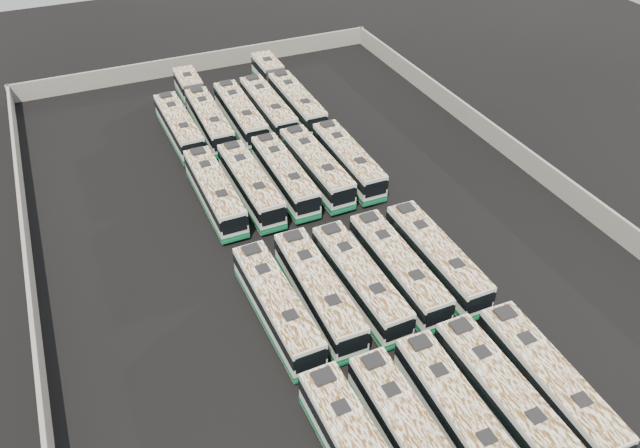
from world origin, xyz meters
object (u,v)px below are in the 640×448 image
at_px(bus_back_left, 202,108).
at_px(bus_back_far_right, 287,92).
at_px(bus_midfront_right, 398,268).
at_px(bus_midfront_far_right, 436,257).
at_px(bus_back_far_left, 179,126).
at_px(bus_front_far_right, 548,382).
at_px(bus_midback_right, 316,167).
at_px(bus_midfront_far_left, 277,306).
at_px(bus_midback_left, 250,184).
at_px(bus_front_right, 503,397).
at_px(bus_back_center, 240,114).
at_px(bus_midfront_left, 318,291).
at_px(bus_midback_far_right, 348,160).
at_px(bus_front_center, 458,416).
at_px(bus_midfront_center, 360,281).
at_px(bus_back_right, 268,108).
at_px(bus_midback_center, 284,175).
at_px(bus_midback_far_left, 215,192).
at_px(bus_front_left, 411,438).

height_order(bus_back_left, bus_back_far_right, bus_back_far_right).
distance_m(bus_midfront_right, bus_back_left, 31.70).
relative_size(bus_midfront_far_right, bus_back_far_left, 1.02).
relative_size(bus_front_far_right, bus_midback_right, 0.99).
bearing_deg(bus_midfront_far_left, bus_front_far_right, -46.32).
xyz_separation_m(bus_midback_left, bus_back_left, (0.00, 15.99, -0.04)).
distance_m(bus_front_right, bus_midback_left, 28.50).
bearing_deg(bus_midfront_far_left, bus_back_center, 75.65).
distance_m(bus_midfront_left, bus_midback_far_right, 17.92).
bearing_deg(bus_back_center, bus_front_center, -89.32).
relative_size(bus_front_far_right, bus_midfront_center, 1.01).
bearing_deg(bus_front_right, bus_back_right, 89.88).
distance_m(bus_midback_center, bus_midback_far_right, 6.40).
bearing_deg(bus_midfront_center, bus_midfront_far_right, -1.43).
distance_m(bus_midfront_right, bus_midback_center, 15.53).
height_order(bus_midfront_far_right, bus_midback_left, bus_midfront_far_right).
distance_m(bus_midback_center, bus_back_left, 16.17).
xyz_separation_m(bus_midfront_left, bus_midfront_far_right, (9.70, -0.22, -0.02)).
height_order(bus_back_far_left, bus_back_right, bus_back_right).
bearing_deg(bus_midback_far_left, bus_midback_right, 0.09).
xyz_separation_m(bus_front_far_right, bus_midback_center, (-6.36, 28.12, -0.03)).
height_order(bus_midfront_right, bus_back_far_right, bus_back_far_right).
xyz_separation_m(bus_front_left, bus_back_left, (-0.03, 43.88, -0.02)).
xyz_separation_m(bus_midback_left, bus_midback_right, (6.46, 0.24, 0.03)).
xyz_separation_m(bus_midback_left, bus_back_right, (6.43, 13.01, 0.03)).
relative_size(bus_midback_center, bus_back_far_right, 0.63).
bearing_deg(bus_midback_right, bus_midback_center, -179.75).
distance_m(bus_front_right, bus_midfront_right, 12.71).
bearing_deg(bus_midfront_left, bus_midback_far_left, 102.87).
bearing_deg(bus_midfront_right, bus_back_far_left, 109.02).
distance_m(bus_midfront_far_right, bus_back_far_left, 31.03).
xyz_separation_m(bus_front_right, bus_midback_left, (-6.49, 27.76, -0.01)).
bearing_deg(bus_midback_far_right, bus_midback_left, -178.71).
bearing_deg(bus_back_far_left, bus_front_center, -81.98).
relative_size(bus_midfront_far_left, bus_back_right, 0.99).
height_order(bus_front_left, bus_midfront_far_right, bus_midfront_far_right).
bearing_deg(bus_back_far_right, bus_back_far_left, -166.40).
relative_size(bus_front_right, bus_back_left, 0.66).
relative_size(bus_midback_left, bus_back_right, 0.98).
height_order(bus_midback_right, bus_midback_far_right, bus_midback_right).
relative_size(bus_midfront_far_right, bus_midback_far_right, 1.00).
height_order(bus_front_center, bus_front_right, bus_front_right).
distance_m(bus_front_left, bus_front_right, 6.45).
xyz_separation_m(bus_midfront_far_right, bus_back_right, (-3.29, 28.17, 0.03)).
height_order(bus_front_right, bus_midfront_center, bus_front_right).
bearing_deg(bus_front_far_right, bus_midfront_far_left, 136.45).
relative_size(bus_front_far_right, bus_midfront_far_right, 1.01).
distance_m(bus_front_left, bus_back_far_right, 44.98).
relative_size(bus_midfront_left, bus_back_left, 0.67).
bearing_deg(bus_back_right, bus_back_far_left, -179.89).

